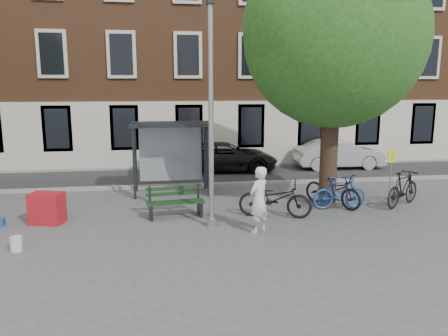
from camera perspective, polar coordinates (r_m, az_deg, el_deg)
name	(u,v)px	position (r m, az deg, el deg)	size (l,w,h in m)	color
ground	(212,226)	(12.49, -1.62, -7.62)	(90.00, 90.00, 0.00)	#4C4C4F
road	(193,176)	(19.23, -4.10, -1.07)	(40.00, 4.00, 0.01)	#28282B
curb_near	(197,185)	(17.27, -3.59, -2.24)	(40.00, 0.25, 0.12)	gray
curb_far	(190,167)	(21.18, -4.51, 0.17)	(40.00, 0.25, 0.12)	gray
building_row	(183,28)	(25.00, -5.43, 17.75)	(30.00, 8.00, 14.00)	brown
lamppost	(211,128)	(11.91, -1.69, 5.19)	(0.28, 0.35, 6.11)	#9EA0A3
tree_right	(336,29)	(14.32, 14.46, 17.16)	(5.76, 5.60, 8.20)	black
bus_shelter	(182,141)	(16.02, -5.57, 3.47)	(2.85, 1.45, 2.62)	#1E2328
painter	(259,200)	(11.80, 4.55, -4.16)	(0.66, 0.43, 1.82)	silver
bench	(175,204)	(13.35, -6.37, -4.63)	(1.78, 0.74, 0.89)	#1E2328
bike_a	(275,199)	(13.27, 6.68, -3.99)	(0.77, 2.20, 1.15)	black
bike_b	(339,193)	(14.55, 14.85, -3.14)	(0.50, 1.78, 1.07)	#1C499C
bike_c	(333,190)	(14.81, 14.01, -2.76)	(0.74, 2.12, 1.12)	black
bike_d	(403,189)	(15.55, 22.34, -2.50)	(0.55, 1.96, 1.18)	black
car_dark	(226,157)	(20.32, 0.24, 1.49)	(2.21, 4.80, 1.33)	black
car_silver	(339,154)	(21.64, 14.80, 1.79)	(1.48, 4.23, 1.39)	#ADAFB5
red_stand	(47,208)	(13.63, -22.12, -4.88)	(0.90, 0.60, 0.90)	#A91621
bucket_b	(16,244)	(11.78, -25.52, -8.93)	(0.28, 0.28, 0.36)	silver
bucket_c	(52,219)	(13.47, -21.50, -6.21)	(0.28, 0.28, 0.36)	white
notice_sign	(391,166)	(15.74, 21.01, 0.29)	(0.31, 0.04, 1.79)	#9EA0A3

